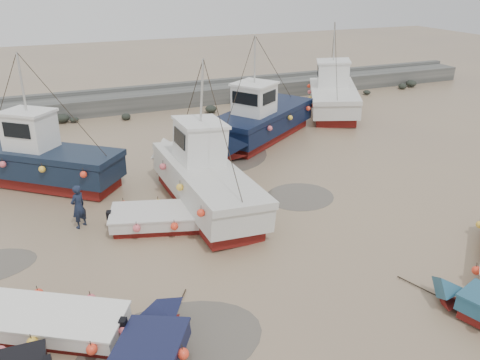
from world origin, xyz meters
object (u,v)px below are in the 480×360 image
object	(u,v)px
dinghy_0	(39,319)
cabin_boat_1	(199,175)
dinghy_5	(166,216)
cabin_boat_2	(258,120)
cabin_boat_0	(39,159)
cabin_boat_3	(333,94)
person	(82,227)

from	to	relation	value
dinghy_0	cabin_boat_1	size ratio (longest dim) A/B	0.55
dinghy_0	dinghy_5	xyz separation A→B (m)	(4.82, 4.56, 0.01)
dinghy_0	cabin_boat_2	distance (m)	17.87
dinghy_0	cabin_boat_0	bearing A→B (deg)	29.22
cabin_boat_3	person	world-z (taller)	cabin_boat_3
dinghy_0	cabin_boat_1	xyz separation A→B (m)	(6.75, 6.21, 0.78)
cabin_boat_0	cabin_boat_3	world-z (taller)	same
cabin_boat_2	cabin_boat_3	size ratio (longest dim) A/B	0.99
cabin_boat_0	dinghy_5	bearing A→B (deg)	-106.07
dinghy_5	cabin_boat_0	bearing A→B (deg)	-128.12
dinghy_0	person	size ratio (longest dim) A/B	3.28
cabin_boat_2	person	bearing A→B (deg)	87.47
dinghy_5	person	xyz separation A→B (m)	(-3.21, 1.38, -0.55)
dinghy_0	dinghy_5	distance (m)	6.63
cabin_boat_1	cabin_boat_2	xyz separation A→B (m)	(5.73, 6.55, -0.01)
dinghy_5	person	size ratio (longest dim) A/B	3.18
cabin_boat_1	person	xyz separation A→B (m)	(-5.14, -0.27, -1.32)
person	cabin_boat_3	bearing A→B (deg)	171.12
dinghy_5	dinghy_0	bearing A→B (deg)	-30.37
cabin_boat_0	person	bearing A→B (deg)	-126.70
cabin_boat_0	cabin_boat_3	distance (m)	20.78
cabin_boat_0	cabin_boat_2	bearing A→B (deg)	-42.98
cabin_boat_2	dinghy_0	bearing A→B (deg)	101.01
cabin_boat_0	cabin_boat_2	xyz separation A→B (m)	(12.20, 1.88, -0.04)
dinghy_5	cabin_boat_1	size ratio (longest dim) A/B	0.54
person	cabin_boat_0	bearing A→B (deg)	-113.72
dinghy_0	person	xyz separation A→B (m)	(1.61, 5.94, -0.54)
person	cabin_boat_2	bearing A→B (deg)	173.33
dinghy_0	cabin_boat_0	xyz separation A→B (m)	(0.28, 10.88, 0.81)
cabin_boat_3	cabin_boat_1	bearing A→B (deg)	-113.79
dinghy_0	cabin_boat_2	size ratio (longest dim) A/B	0.61
cabin_boat_1	dinghy_0	bearing A→B (deg)	-140.23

